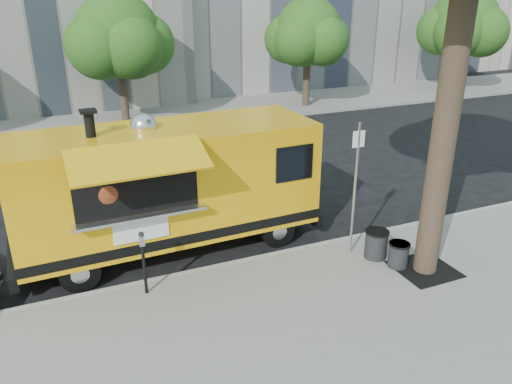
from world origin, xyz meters
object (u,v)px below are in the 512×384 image
far_tree_d (464,23)px  parking_meter (143,255)px  far_tree_c (308,32)px  trash_bin_right (398,254)px  far_tree_b (118,36)px  food_truck (167,185)px  sign_post (355,182)px  trash_bin_left (376,243)px

far_tree_d → parking_meter: far_tree_d is taller
far_tree_c → trash_bin_right: size_ratio=9.48×
far_tree_b → food_truck: bearing=-94.8°
parking_meter → trash_bin_right: parking_meter is taller
sign_post → trash_bin_right: bearing=-56.7°
far_tree_c → food_truck: bearing=-130.1°
far_tree_b → sign_post: size_ratio=1.83×
far_tree_d → parking_meter: bearing=-146.4°
far_tree_b → food_truck: size_ratio=0.79×
food_truck → trash_bin_right: (4.18, -2.96, -1.16)m
far_tree_b → far_tree_d: bearing=-0.3°
far_tree_c → far_tree_d: 10.00m
parking_meter → trash_bin_left: 5.01m
sign_post → food_truck: size_ratio=0.43×
trash_bin_left → food_truck: bearing=148.5°
parking_meter → food_truck: 2.18m
far_tree_d → sign_post: size_ratio=1.88×
far_tree_d → food_truck: far_tree_d is taller
far_tree_d → sign_post: far_tree_d is taller
far_tree_b → trash_bin_right: far_tree_b is taller
far_tree_c → far_tree_d: size_ratio=0.92×
far_tree_d → sign_post: 21.79m
far_tree_c → parking_meter: bearing=-128.7°
far_tree_c → far_tree_b: bearing=178.1°
sign_post → trash_bin_left: sign_post is taller
far_tree_d → trash_bin_right: bearing=-136.5°
food_truck → far_tree_c: bearing=48.2°
sign_post → far_tree_d: bearing=40.7°
food_truck → far_tree_d: bearing=29.5°
far_tree_b → trash_bin_left: (2.95, -14.64, -3.34)m
far_tree_b → parking_meter: size_ratio=4.12×
far_tree_b → parking_meter: far_tree_b is taller
food_truck → trash_bin_right: 5.25m
far_tree_c → sign_post: (-6.45, -13.95, -1.87)m
far_tree_b → trash_bin_left: 15.31m
parking_meter → food_truck: food_truck is taller
trash_bin_right → food_truck: bearing=144.7°
far_tree_d → far_tree_c: bearing=-178.9°
parking_meter → trash_bin_left: bearing=-6.8°
sign_post → far_tree_b: bearing=100.1°
far_tree_b → trash_bin_left: bearing=-78.6°
trash_bin_left → trash_bin_right: 0.56m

